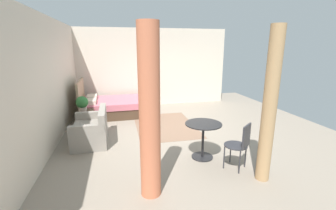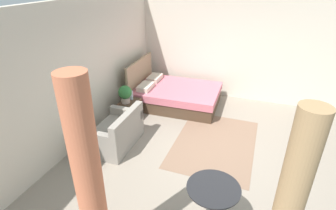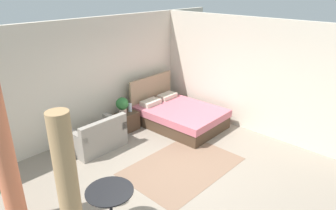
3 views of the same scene
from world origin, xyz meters
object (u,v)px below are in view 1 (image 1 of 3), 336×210
Objects in this scene: potted_plant at (82,103)px; cafe_chair_near_window at (241,142)px; bed at (114,106)px; nightstand at (86,119)px; couch at (92,130)px; balcony_table at (203,134)px; vase at (85,106)px.

potted_plant is 0.49× the size of cafe_chair_near_window.
bed is 1.38m from nightstand.
nightstand is (1.10, 0.27, -0.04)m from couch.
nightstand is at bearing 45.24° from cafe_chair_near_window.
balcony_table is (-2.41, -2.54, 0.27)m from nightstand.
nightstand is at bearing 46.42° from balcony_table.
couch is at bearing 55.43° from cafe_chair_near_window.
vase is 3.59m from balcony_table.
couch is 3.36m from cafe_chair_near_window.
cafe_chair_near_window is (-2.90, -3.07, -0.20)m from potted_plant.
couch is at bearing -167.19° from vase.
balcony_table is (-2.31, -2.58, -0.21)m from potted_plant.
cafe_chair_near_window reaches higher than balcony_table.
nightstand is (-1.14, 0.77, -0.04)m from bed.
bed is 4.73m from cafe_chair_near_window.
bed is 2.30m from couch.
couch is 2.82× the size of potted_plant.
nightstand is at bearing 146.08° from bed.
potted_plant is 1.99× the size of vase.
cafe_chair_near_window is (-3.12, -3.04, -0.06)m from vase.
potted_plant reaches higher than vase.
nightstand is 1.22× the size of potted_plant.
potted_plant is at bearing 46.64° from cafe_chair_near_window.
couch is 1.14m from potted_plant.
cafe_chair_near_window is at bearing -135.78° from vase.
potted_plant is at bearing 17.32° from couch.
bed is 5.24× the size of potted_plant.
cafe_chair_near_window reaches higher than couch.
couch reaches higher than balcony_table.
nightstand is 3.51m from balcony_table.
balcony_table is at bearing -133.58° from nightstand.
nightstand is 0.60× the size of cafe_chair_near_window.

